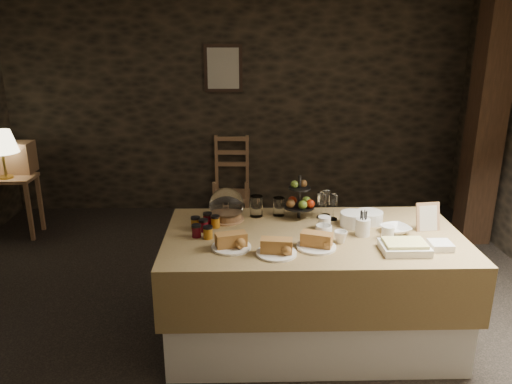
{
  "coord_description": "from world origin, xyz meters",
  "views": [
    {
      "loc": [
        0.09,
        -3.57,
        2.17
      ],
      "look_at": [
        0.18,
        0.2,
        0.95
      ],
      "focal_mm": 35.0,
      "sensor_mm": 36.0,
      "label": 1
    }
  ],
  "objects_px": {
    "buffet_table": "(312,279)",
    "wine_rack": "(13,157)",
    "table_lamp": "(1,142)",
    "fruit_stand": "(300,202)",
    "console_table": "(6,188)",
    "timber_column": "(486,121)",
    "chair": "(231,180)"
  },
  "relations": [
    {
      "from": "buffet_table",
      "to": "wine_rack",
      "type": "xyz_separation_m",
      "value": [
        -3.02,
        2.19,
        0.37
      ]
    },
    {
      "from": "buffet_table",
      "to": "table_lamp",
      "type": "bearing_deg",
      "value": 147.02
    },
    {
      "from": "table_lamp",
      "to": "fruit_stand",
      "type": "distance_m",
      "value": 3.38
    },
    {
      "from": "console_table",
      "to": "wine_rack",
      "type": "bearing_deg",
      "value": 74.48
    },
    {
      "from": "console_table",
      "to": "fruit_stand",
      "type": "bearing_deg",
      "value": -29.29
    },
    {
      "from": "buffet_table",
      "to": "wine_rack",
      "type": "relative_size",
      "value": 4.93
    },
    {
      "from": "buffet_table",
      "to": "timber_column",
      "type": "xyz_separation_m",
      "value": [
        1.98,
        1.77,
        0.83
      ]
    },
    {
      "from": "chair",
      "to": "console_table",
      "type": "bearing_deg",
      "value": -162.06
    },
    {
      "from": "buffet_table",
      "to": "fruit_stand",
      "type": "distance_m",
      "value": 0.58
    },
    {
      "from": "console_table",
      "to": "wine_rack",
      "type": "distance_m",
      "value": 0.35
    },
    {
      "from": "console_table",
      "to": "table_lamp",
      "type": "distance_m",
      "value": 0.52
    },
    {
      "from": "wine_rack",
      "to": "console_table",
      "type": "bearing_deg",
      "value": -105.52
    },
    {
      "from": "fruit_stand",
      "to": "console_table",
      "type": "bearing_deg",
      "value": 150.71
    },
    {
      "from": "buffet_table",
      "to": "timber_column",
      "type": "bearing_deg",
      "value": 41.81
    },
    {
      "from": "wine_rack",
      "to": "timber_column",
      "type": "distance_m",
      "value": 5.04
    },
    {
      "from": "wine_rack",
      "to": "buffet_table",
      "type": "bearing_deg",
      "value": -35.94
    },
    {
      "from": "chair",
      "to": "timber_column",
      "type": "relative_size",
      "value": 0.29
    },
    {
      "from": "wine_rack",
      "to": "fruit_stand",
      "type": "xyz_separation_m",
      "value": [
        2.95,
        -1.86,
        0.1
      ]
    },
    {
      "from": "timber_column",
      "to": "buffet_table",
      "type": "bearing_deg",
      "value": -138.19
    },
    {
      "from": "timber_column",
      "to": "wine_rack",
      "type": "bearing_deg",
      "value": 175.25
    },
    {
      "from": "buffet_table",
      "to": "console_table",
      "type": "bearing_deg",
      "value": 146.79
    },
    {
      "from": "chair",
      "to": "fruit_stand",
      "type": "xyz_separation_m",
      "value": [
        0.58,
        -2.36,
        0.53
      ]
    },
    {
      "from": "wine_rack",
      "to": "chair",
      "type": "height_order",
      "value": "wine_rack"
    },
    {
      "from": "wine_rack",
      "to": "table_lamp",
      "type": "bearing_deg",
      "value": -90.0
    },
    {
      "from": "chair",
      "to": "fruit_stand",
      "type": "bearing_deg",
      "value": -73.78
    },
    {
      "from": "wine_rack",
      "to": "fruit_stand",
      "type": "distance_m",
      "value": 3.49
    },
    {
      "from": "buffet_table",
      "to": "console_table",
      "type": "height_order",
      "value": "buffet_table"
    },
    {
      "from": "console_table",
      "to": "table_lamp",
      "type": "height_order",
      "value": "table_lamp"
    },
    {
      "from": "chair",
      "to": "timber_column",
      "type": "xyz_separation_m",
      "value": [
        2.62,
        -0.91,
        0.88
      ]
    },
    {
      "from": "timber_column",
      "to": "fruit_stand",
      "type": "bearing_deg",
      "value": -144.69
    },
    {
      "from": "table_lamp",
      "to": "chair",
      "type": "distance_m",
      "value": 2.57
    },
    {
      "from": "chair",
      "to": "fruit_stand",
      "type": "height_order",
      "value": "fruit_stand"
    }
  ]
}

